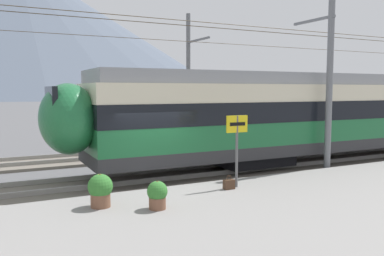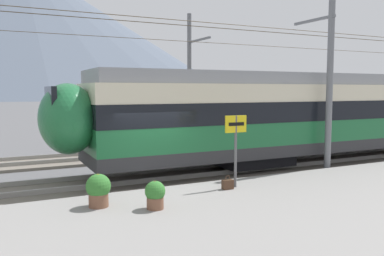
{
  "view_description": "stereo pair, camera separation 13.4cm",
  "coord_description": "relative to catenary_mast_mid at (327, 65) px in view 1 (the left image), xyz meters",
  "views": [
    {
      "loc": [
        -4.5,
        -11.78,
        3.19
      ],
      "look_at": [
        2.62,
        2.45,
        1.67
      ],
      "focal_mm": 37.58,
      "sensor_mm": 36.0,
      "label": 1
    },
    {
      "loc": [
        -4.38,
        -11.84,
        3.19
      ],
      "look_at": [
        2.62,
        2.45,
        1.67
      ],
      "focal_mm": 37.58,
      "sensor_mm": 36.0,
      "label": 2
    }
  ],
  "objects": [
    {
      "name": "catenary_mast_mid",
      "position": [
        0.0,
        0.0,
        0.0
      ],
      "size": [
        47.18,
        2.16,
        7.86
      ],
      "color": "slate",
      "rests_on": "ground"
    },
    {
      "name": "mountain_central_peak",
      "position": [
        3.2,
        215.49,
        30.14
      ],
      "size": [
        219.17,
        219.17,
        68.48
      ],
      "primitive_type": "cone",
      "color": "#515B6B",
      "rests_on": "ground"
    },
    {
      "name": "handbag_near_sign",
      "position": [
        -5.23,
        -1.53,
        -3.65
      ],
      "size": [
        0.32,
        0.18,
        0.41
      ],
      "color": "#472D1E",
      "rests_on": "platform_slab"
    },
    {
      "name": "platform_sign",
      "position": [
        -4.89,
        -1.4,
        -2.23
      ],
      "size": [
        0.7,
        0.08,
        2.13
      ],
      "color": "#59595B",
      "rests_on": "platform_slab"
    },
    {
      "name": "catenary_mast_far_side",
      "position": [
        -1.32,
        8.95,
        -0.18
      ],
      "size": [
        47.18,
        2.55,
        7.41
      ],
      "color": "slate",
      "rests_on": "ground"
    },
    {
      "name": "track_far",
      "position": [
        -6.82,
        6.89,
        -4.04
      ],
      "size": [
        120.0,
        3.0,
        0.28
      ],
      "color": "#6B6359",
      "rests_on": "ground"
    },
    {
      "name": "potted_plant_by_shelter",
      "position": [
        -7.82,
        -2.43,
        -3.42
      ],
      "size": [
        0.5,
        0.5,
        0.69
      ],
      "color": "brown",
      "rests_on": "platform_slab"
    },
    {
      "name": "ground_plane",
      "position": [
        -6.82,
        0.48,
        -4.1
      ],
      "size": [
        400.0,
        400.0,
        0.0
      ],
      "primitive_type": "plane",
      "color": "#565659"
    },
    {
      "name": "track_near",
      "position": [
        -6.82,
        1.72,
        -4.04
      ],
      "size": [
        120.0,
        3.0,
        0.28
      ],
      "color": "#6B6359",
      "rests_on": "ground"
    },
    {
      "name": "platform_slab",
      "position": [
        -6.82,
        -3.6,
        -3.95
      ],
      "size": [
        120.0,
        6.36,
        0.31
      ],
      "primitive_type": "cube",
      "color": "gray",
      "rests_on": "ground"
    },
    {
      "name": "potted_plant_platform_edge",
      "position": [
        -9.01,
        -1.64,
        -3.34
      ],
      "size": [
        0.61,
        0.61,
        0.82
      ],
      "color": "brown",
      "rests_on": "platform_slab"
    }
  ]
}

